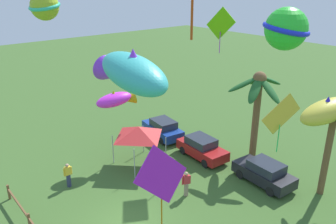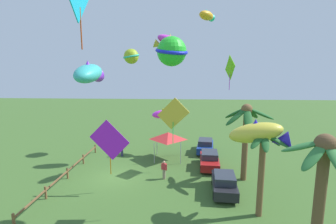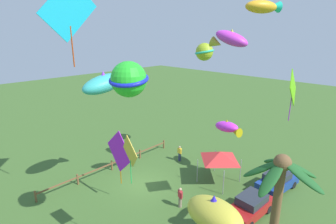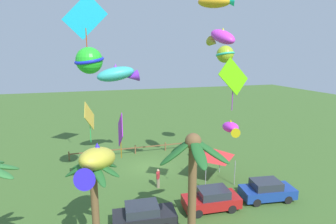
# 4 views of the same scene
# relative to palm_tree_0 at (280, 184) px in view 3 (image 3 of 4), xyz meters

# --- Properties ---
(ground_plane) EXTENTS (120.00, 120.00, 0.00)m
(ground_plane) POSITION_rel_palm_tree_0_xyz_m (0.22, -10.89, -4.78)
(ground_plane) COLOR #3D6028
(palm_tree_0) EXTENTS (3.72, 4.10, 6.44)m
(palm_tree_0) POSITION_rel_palm_tree_0_xyz_m (0.00, 0.00, 0.00)
(palm_tree_0) COLOR brown
(palm_tree_0) RESTS_ON ground
(rail_fence) EXTENTS (13.72, 0.12, 0.95)m
(rail_fence) POSITION_rel_palm_tree_0_xyz_m (0.68, -14.86, -4.18)
(rail_fence) COLOR brown
(rail_fence) RESTS_ON ground
(parked_car_0) EXTENTS (4.09, 2.19, 1.51)m
(parked_car_0) POSITION_rel_palm_tree_0_xyz_m (-6.99, -2.56, -4.03)
(parked_car_0) COLOR navy
(parked_car_0) RESTS_ON ground
(parked_car_1) EXTENTS (4.00, 1.95, 1.51)m
(parked_car_1) POSITION_rel_palm_tree_0_xyz_m (-2.51, -2.57, -4.03)
(parked_car_1) COLOR #A51919
(parked_car_1) RESTS_ON ground
(spectator_0) EXTENTS (0.36, 0.51, 1.59)m
(spectator_0) POSITION_rel_palm_tree_0_xyz_m (0.26, -6.67, -3.97)
(spectator_0) COLOR gray
(spectator_0) RESTS_ON ground
(spectator_1) EXTENTS (0.26, 0.55, 1.59)m
(spectator_1) POSITION_rel_palm_tree_0_xyz_m (-5.13, -11.59, -3.97)
(spectator_1) COLOR #2D3351
(spectator_1) RESTS_ON ground
(festival_tent) EXTENTS (2.86, 2.86, 2.85)m
(festival_tent) POSITION_rel_palm_tree_0_xyz_m (-4.59, -6.60, -2.31)
(festival_tent) COLOR #9E9EA3
(festival_tent) RESTS_ON ground
(kite_ball_0) EXTENTS (2.40, 2.40, 1.64)m
(kite_ball_0) POSITION_rel_palm_tree_0_xyz_m (-7.54, -10.83, 5.84)
(kite_ball_0) COLOR #96B621
(kite_diamond_1) EXTENTS (0.66, 1.99, 2.88)m
(kite_diamond_1) POSITION_rel_palm_tree_0_xyz_m (5.27, -5.74, 1.66)
(kite_diamond_1) COLOR gold
(kite_fish_2) EXTENTS (1.80, 3.20, 1.74)m
(kite_fish_2) POSITION_rel_palm_tree_0_xyz_m (-4.85, -6.59, 7.10)
(kite_fish_2) COLOR #D037CE
(kite_ball_3) EXTENTS (2.63, 2.63, 1.74)m
(kite_ball_3) POSITION_rel_palm_tree_0_xyz_m (5.07, -5.84, 5.40)
(kite_ball_3) COLOR green
(kite_diamond_4) EXTENTS (0.46, 2.98, 4.14)m
(kite_diamond_4) POSITION_rel_palm_tree_0_xyz_m (2.69, -10.49, -0.79)
(kite_diamond_4) COLOR purple
(kite_diamond_5) EXTENTS (3.68, 0.12, 5.13)m
(kite_diamond_5) POSITION_rel_palm_tree_0_xyz_m (5.12, -11.20, 8.75)
(kite_diamond_5) COLOR #16B2DA
(kite_fish_6) EXTENTS (2.71, 4.01, 1.96)m
(kite_fish_6) POSITION_rel_palm_tree_0_xyz_m (5.06, -0.52, 0.50)
(kite_fish_6) COLOR gold
(kite_fish_7) EXTENTS (1.80, 3.02, 1.28)m
(kite_fish_7) POSITION_rel_palm_tree_0_xyz_m (-6.39, -7.11, -0.38)
(kite_fish_7) COLOR #E12FE6
(kite_fish_8) EXTENTS (2.35, 1.83, 0.92)m
(kite_fish_8) POSITION_rel_palm_tree_0_xyz_m (-2.61, -3.13, 8.98)
(kite_fish_8) COLOR gold
(kite_diamond_9) EXTENTS (2.18, 0.48, 3.08)m
(kite_diamond_9) POSITION_rel_palm_tree_0_xyz_m (-2.79, -0.95, 4.50)
(kite_diamond_9) COLOR #60C70C
(kite_fish_10) EXTENTS (3.93, 1.75, 1.79)m
(kite_fish_10) POSITION_rel_palm_tree_0_xyz_m (2.55, -11.81, 4.08)
(kite_fish_10) COLOR #35B4B0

